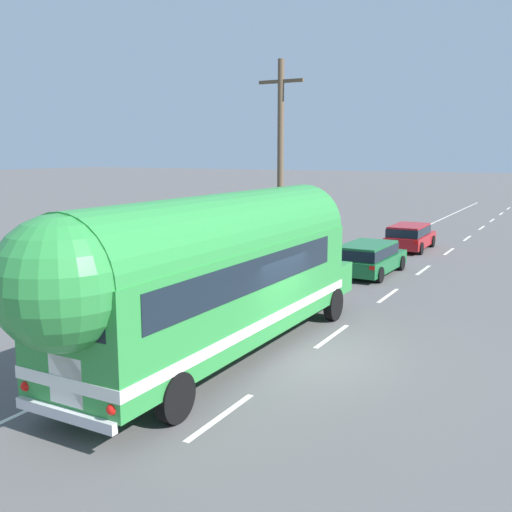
{
  "coord_description": "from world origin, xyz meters",
  "views": [
    {
      "loc": [
        5.84,
        -13.16,
        5.1
      ],
      "look_at": [
        -2.05,
        1.3,
        2.23
      ],
      "focal_mm": 41.8,
      "sensor_mm": 36.0,
      "label": 1
    }
  ],
  "objects": [
    {
      "name": "painted_bus",
      "position": [
        -1.79,
        -1.42,
        2.3
      ],
      "size": [
        2.68,
        12.61,
        4.12
      ],
      "color": "#2D8C3D",
      "rests_on": "ground"
    },
    {
      "name": "utility_pole",
      "position": [
        -4.27,
        7.29,
        4.42
      ],
      "size": [
        1.8,
        0.24,
        8.5
      ],
      "color": "brown",
      "rests_on": "ground"
    },
    {
      "name": "lane_markings",
      "position": [
        -2.51,
        13.16,
        0.0
      ],
      "size": [
        3.69,
        80.0,
        0.01
      ],
      "color": "silver",
      "rests_on": "ground"
    },
    {
      "name": "ground_plane",
      "position": [
        0.0,
        0.0,
        0.0
      ],
      "size": [
        300.0,
        300.0,
        0.0
      ],
      "primitive_type": "plane",
      "color": "#565454"
    },
    {
      "name": "car_lead",
      "position": [
        -1.81,
        10.74,
        0.79
      ],
      "size": [
        2.09,
        4.43,
        1.37
      ],
      "color": "#196633",
      "rests_on": "ground"
    },
    {
      "name": "car_second",
      "position": [
        -1.95,
        18.08,
        0.79
      ],
      "size": [
        1.94,
        4.27,
        1.37
      ],
      "color": "#A5191E",
      "rests_on": "ground"
    }
  ]
}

